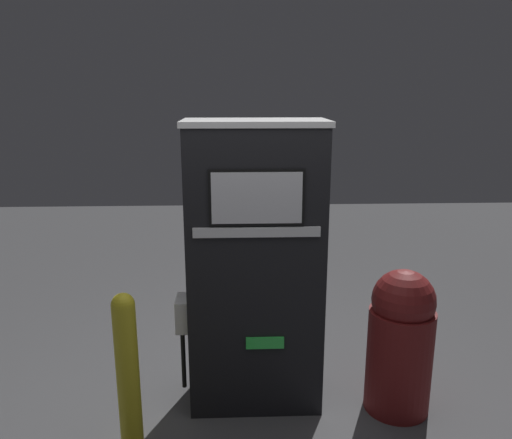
# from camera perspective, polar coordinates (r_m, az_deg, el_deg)

# --- Properties ---
(ground_plane) EXTENTS (14.00, 14.00, 0.00)m
(ground_plane) POSITION_cam_1_polar(r_m,az_deg,el_deg) (3.90, 0.08, -21.64)
(ground_plane) COLOR #4C4C4F
(gas_pump) EXTENTS (1.06, 0.53, 2.11)m
(gas_pump) POSITION_cam_1_polar(r_m,az_deg,el_deg) (3.61, -0.12, -5.58)
(gas_pump) COLOR black
(gas_pump) RESTS_ON ground_plane
(safety_bollard) EXTENTS (0.14, 0.14, 1.12)m
(safety_bollard) POSITION_cam_1_polar(r_m,az_deg,el_deg) (3.37, -14.45, -16.59)
(safety_bollard) COLOR yellow
(safety_bollard) RESTS_ON ground_plane
(trash_bin) EXTENTS (0.47, 0.47, 1.08)m
(trash_bin) POSITION_cam_1_polar(r_m,az_deg,el_deg) (3.86, 16.18, -13.11)
(trash_bin) COLOR maroon
(trash_bin) RESTS_ON ground_plane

